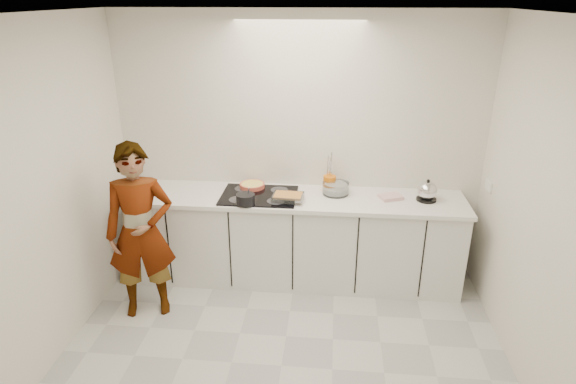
# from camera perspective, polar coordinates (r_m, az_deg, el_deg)

# --- Properties ---
(floor) EXTENTS (3.60, 3.20, 0.00)m
(floor) POSITION_cam_1_polar(r_m,az_deg,el_deg) (4.03, -0.77, -19.90)
(floor) COLOR beige
(floor) RESTS_ON ground
(ceiling) EXTENTS (3.60, 3.20, 0.00)m
(ceiling) POSITION_cam_1_polar(r_m,az_deg,el_deg) (2.98, -1.05, 20.26)
(ceiling) COLOR white
(ceiling) RESTS_ON wall_back
(wall_back) EXTENTS (3.60, 0.00, 2.60)m
(wall_back) POSITION_cam_1_polar(r_m,az_deg,el_deg) (4.78, 1.23, 5.25)
(wall_back) COLOR silver
(wall_back) RESTS_ON ground
(wall_left) EXTENTS (0.00, 3.20, 2.60)m
(wall_left) POSITION_cam_1_polar(r_m,az_deg,el_deg) (3.91, -28.10, -1.52)
(wall_left) COLOR silver
(wall_left) RESTS_ON ground
(wall_right) EXTENTS (0.02, 3.20, 2.60)m
(wall_right) POSITION_cam_1_polar(r_m,az_deg,el_deg) (3.61, 28.93, -3.67)
(wall_right) COLOR silver
(wall_right) RESTS_ON ground
(base_cabinets) EXTENTS (3.20, 0.58, 0.87)m
(base_cabinets) POSITION_cam_1_polar(r_m,az_deg,el_deg) (4.82, 0.86, -5.75)
(base_cabinets) COLOR silver
(base_cabinets) RESTS_ON floor
(countertop) EXTENTS (3.24, 0.64, 0.04)m
(countertop) POSITION_cam_1_polar(r_m,az_deg,el_deg) (4.63, 0.89, -0.77)
(countertop) COLOR white
(countertop) RESTS_ON base_cabinets
(hob) EXTENTS (0.72, 0.54, 0.01)m
(hob) POSITION_cam_1_polar(r_m,az_deg,el_deg) (4.64, -3.44, -0.40)
(hob) COLOR black
(hob) RESTS_ON countertop
(tart_dish) EXTENTS (0.28, 0.28, 0.04)m
(tart_dish) POSITION_cam_1_polar(r_m,az_deg,el_deg) (4.81, -4.27, 0.81)
(tart_dish) COLOR #CE523F
(tart_dish) RESTS_ON hob
(saucepan) EXTENTS (0.22, 0.22, 0.16)m
(saucepan) POSITION_cam_1_polar(r_m,az_deg,el_deg) (4.42, -5.05, -0.83)
(saucepan) COLOR black
(saucepan) RESTS_ON hob
(baking_dish) EXTENTS (0.30, 0.23, 0.05)m
(baking_dish) POSITION_cam_1_polar(r_m,az_deg,el_deg) (4.50, 0.00, -0.56)
(baking_dish) COLOR silver
(baking_dish) RESTS_ON hob
(mixing_bowl) EXTENTS (0.27, 0.27, 0.12)m
(mixing_bowl) POSITION_cam_1_polar(r_m,az_deg,el_deg) (4.68, 5.67, 0.40)
(mixing_bowl) COLOR silver
(mixing_bowl) RESTS_ON countertop
(tea_towel) EXTENTS (0.25, 0.21, 0.03)m
(tea_towel) POSITION_cam_1_polar(r_m,az_deg,el_deg) (4.67, 12.07, -0.57)
(tea_towel) COLOR white
(tea_towel) RESTS_ON countertop
(kettle) EXTENTS (0.23, 0.23, 0.21)m
(kettle) POSITION_cam_1_polar(r_m,az_deg,el_deg) (4.69, 16.16, 0.05)
(kettle) COLOR black
(kettle) RESTS_ON countertop
(utensil_crock) EXTENTS (0.13, 0.13, 0.16)m
(utensil_crock) POSITION_cam_1_polar(r_m,az_deg,el_deg) (4.74, 4.93, 1.01)
(utensil_crock) COLOR orange
(utensil_crock) RESTS_ON countertop
(cook) EXTENTS (0.67, 0.53, 1.60)m
(cook) POSITION_cam_1_polar(r_m,az_deg,el_deg) (4.37, -17.08, -4.60)
(cook) COLOR silver
(cook) RESTS_ON floor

